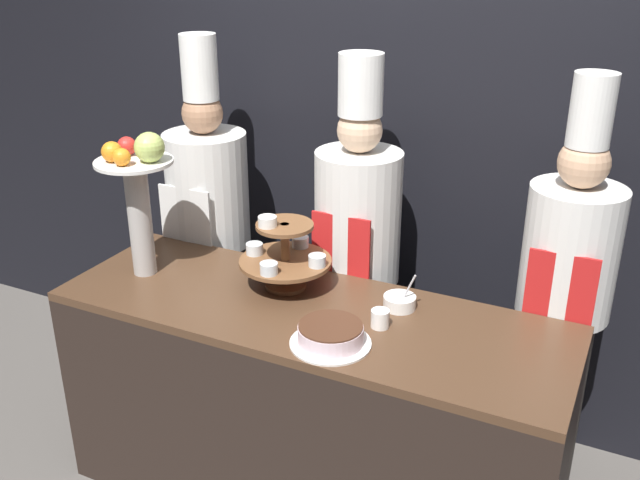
% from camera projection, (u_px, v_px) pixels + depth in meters
% --- Properties ---
extents(wall_back, '(10.00, 0.06, 2.80)m').
position_uv_depth(wall_back, '(396.00, 133.00, 3.28)').
color(wall_back, black).
rests_on(wall_back, ground_plane).
extents(buffet_counter, '(2.01, 0.68, 0.92)m').
position_uv_depth(buffet_counter, '(309.00, 408.00, 2.92)').
color(buffet_counter, black).
rests_on(buffet_counter, ground_plane).
extents(tiered_stand, '(0.37, 0.37, 0.32)m').
position_uv_depth(tiered_stand, '(285.00, 254.00, 2.85)').
color(tiered_stand, brown).
rests_on(tiered_stand, buffet_counter).
extents(fruit_pedestal, '(0.31, 0.31, 0.62)m').
position_uv_depth(fruit_pedestal, '(138.00, 185.00, 2.87)').
color(fruit_pedestal, '#B2ADA8').
rests_on(fruit_pedestal, buffet_counter).
extents(cake_round, '(0.29, 0.29, 0.08)m').
position_uv_depth(cake_round, '(331.00, 335.00, 2.49)').
color(cake_round, white).
rests_on(cake_round, buffet_counter).
extents(cup_white, '(0.07, 0.07, 0.07)m').
position_uv_depth(cup_white, '(380.00, 319.00, 2.60)').
color(cup_white, white).
rests_on(cup_white, buffet_counter).
extents(serving_bowl_far, '(0.13, 0.13, 0.15)m').
position_uv_depth(serving_bowl_far, '(400.00, 302.00, 2.73)').
color(serving_bowl_far, white).
rests_on(serving_bowl_far, buffet_counter).
extents(chef_left, '(0.39, 0.39, 1.84)m').
position_uv_depth(chef_left, '(209.00, 219.00, 3.47)').
color(chef_left, black).
rests_on(chef_left, ground_plane).
extents(chef_center_left, '(0.38, 0.38, 1.81)m').
position_uv_depth(chef_center_left, '(357.00, 245.00, 3.15)').
color(chef_center_left, black).
rests_on(chef_center_left, ground_plane).
extents(chef_center_right, '(0.36, 0.36, 1.81)m').
position_uv_depth(chef_center_right, '(565.00, 288.00, 2.80)').
color(chef_center_right, '#38332D').
rests_on(chef_center_right, ground_plane).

